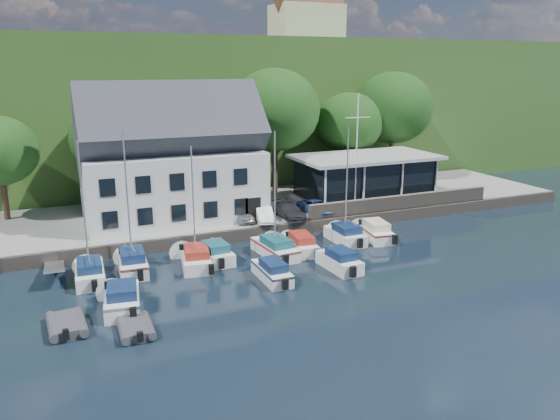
# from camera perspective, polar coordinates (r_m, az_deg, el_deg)

# --- Properties ---
(ground) EXTENTS (180.00, 180.00, 0.00)m
(ground) POSITION_cam_1_polar(r_m,az_deg,el_deg) (34.19, 6.97, -7.99)
(ground) COLOR black
(ground) RESTS_ON ground
(quay) EXTENTS (60.00, 13.00, 1.00)m
(quay) POSITION_cam_1_polar(r_m,az_deg,el_deg) (49.11, -3.19, -0.12)
(quay) COLOR gray
(quay) RESTS_ON ground
(quay_face) EXTENTS (60.00, 0.30, 1.00)m
(quay_face) POSITION_cam_1_polar(r_m,az_deg,el_deg) (43.29, -0.25, -2.19)
(quay_face) COLOR #60574D
(quay_face) RESTS_ON ground
(hillside) EXTENTS (160.00, 75.00, 16.00)m
(hillside) POSITION_cam_1_polar(r_m,az_deg,el_deg) (90.72, -13.08, 11.27)
(hillside) COLOR #2F521E
(hillside) RESTS_ON ground
(field_patch) EXTENTS (50.00, 30.00, 0.30)m
(field_patch) POSITION_cam_1_polar(r_m,az_deg,el_deg) (100.10, -9.53, 16.43)
(field_patch) COLOR #596432
(field_patch) RESTS_ON hillside
(farmhouse) EXTENTS (10.40, 7.00, 8.20)m
(farmhouse) POSITION_cam_1_polar(r_m,az_deg,el_deg) (88.06, 2.78, 19.41)
(farmhouse) COLOR beige
(farmhouse) RESTS_ON hillside
(harbor_building) EXTENTS (14.40, 8.20, 8.70)m
(harbor_building) POSITION_cam_1_polar(r_m,az_deg,el_deg) (45.26, -11.23, 4.61)
(harbor_building) COLOR silver
(harbor_building) RESTS_ON quay
(club_pavilion) EXTENTS (13.20, 7.20, 4.10)m
(club_pavilion) POSITION_cam_1_polar(r_m,az_deg,el_deg) (51.91, 8.86, 3.44)
(club_pavilion) COLOR black
(club_pavilion) RESTS_ON quay
(seawall) EXTENTS (18.00, 0.50, 1.20)m
(seawall) POSITION_cam_1_polar(r_m,az_deg,el_deg) (49.05, 12.60, 0.84)
(seawall) COLOR #60574D
(seawall) RESTS_ON quay
(gangway) EXTENTS (1.20, 6.00, 1.40)m
(gangway) POSITION_cam_1_polar(r_m,az_deg,el_deg) (38.51, -22.42, -6.38)
(gangway) COLOR #BABABF
(gangway) RESTS_ON ground
(car_silver) EXTENTS (1.36, 3.31, 1.12)m
(car_silver) POSITION_cam_1_polar(r_m,az_deg,el_deg) (44.16, -4.01, -0.44)
(car_silver) COLOR #AFAFB4
(car_silver) RESTS_ON quay
(car_white) EXTENTS (2.08, 3.84, 1.20)m
(car_white) POSITION_cam_1_polar(r_m,az_deg,el_deg) (44.01, -1.70, -0.41)
(car_white) COLOR white
(car_white) RESTS_ON quay
(car_dgrey) EXTENTS (1.72, 4.11, 1.19)m
(car_dgrey) POSITION_cam_1_polar(r_m,az_deg,el_deg) (45.00, 0.99, -0.07)
(car_dgrey) COLOR #2A2A2F
(car_dgrey) RESTS_ON quay
(car_blue) EXTENTS (2.00, 3.65, 1.18)m
(car_blue) POSITION_cam_1_polar(r_m,az_deg,el_deg) (46.50, 3.85, 0.39)
(car_blue) COLOR navy
(car_blue) RESTS_ON quay
(flagpole) EXTENTS (2.38, 0.20, 9.93)m
(flagpole) POSITION_cam_1_polar(r_m,az_deg,el_deg) (47.41, 8.00, 5.96)
(flagpole) COLOR silver
(flagpole) RESTS_ON quay
(tree_0) EXTENTS (6.16, 6.16, 8.42)m
(tree_0) POSITION_cam_1_polar(r_m,az_deg,el_deg) (49.16, -27.13, 3.88)
(tree_0) COLOR black
(tree_0) RESTS_ON quay
(tree_1) EXTENTS (6.50, 6.50, 8.89)m
(tree_1) POSITION_cam_1_polar(r_m,az_deg,el_deg) (50.37, -17.40, 5.35)
(tree_1) COLOR black
(tree_1) RESTS_ON quay
(tree_2) EXTENTS (7.42, 7.42, 10.14)m
(tree_2) POSITION_cam_1_polar(r_m,az_deg,el_deg) (50.78, -8.07, 6.68)
(tree_2) COLOR black
(tree_2) RESTS_ON quay
(tree_3) EXTENTS (8.77, 8.77, 11.99)m
(tree_3) POSITION_cam_1_polar(r_m,az_deg,el_deg) (53.36, -0.54, 8.22)
(tree_3) COLOR black
(tree_3) RESTS_ON quay
(tree_4) EXTENTS (6.98, 6.98, 9.55)m
(tree_4) POSITION_cam_1_polar(r_m,az_deg,el_deg) (57.58, 7.18, 7.38)
(tree_4) COLOR black
(tree_4) RESTS_ON quay
(tree_5) EXTENTS (8.48, 8.48, 11.59)m
(tree_5) POSITION_cam_1_polar(r_m,az_deg,el_deg) (60.71, 11.63, 8.55)
(tree_5) COLOR black
(tree_5) RESTS_ON quay
(boat_r1_0) EXTENTS (2.15, 6.05, 8.79)m
(boat_r1_0) POSITION_cam_1_polar(r_m,az_deg,el_deg) (35.52, -19.79, -0.41)
(boat_r1_0) COLOR white
(boat_r1_0) RESTS_ON ground
(boat_r1_1) EXTENTS (2.30, 6.29, 9.47)m
(boat_r1_1) POSITION_cam_1_polar(r_m,az_deg,el_deg) (36.28, -15.62, 0.80)
(boat_r1_1) COLOR white
(boat_r1_1) RESTS_ON ground
(boat_r1_2) EXTENTS (3.05, 6.63, 8.49)m
(boat_r1_2) POSITION_cam_1_polar(r_m,az_deg,el_deg) (36.55, -9.04, 0.49)
(boat_r1_2) COLOR white
(boat_r1_2) RESTS_ON ground
(boat_r1_3) EXTENTS (2.23, 5.32, 1.43)m
(boat_r1_3) POSITION_cam_1_polar(r_m,az_deg,el_deg) (38.22, -6.80, -4.32)
(boat_r1_3) COLOR white
(boat_r1_3) RESTS_ON ground
(boat_r1_4) EXTENTS (2.56, 6.62, 8.71)m
(boat_r1_4) POSITION_cam_1_polar(r_m,az_deg,el_deg) (38.05, -0.54, 1.42)
(boat_r1_4) COLOR white
(boat_r1_4) RESTS_ON ground
(boat_r1_5) EXTENTS (2.39, 6.22, 1.36)m
(boat_r1_5) POSITION_cam_1_polar(r_m,az_deg,el_deg) (40.06, 2.13, -3.36)
(boat_r1_5) COLOR white
(boat_r1_5) RESTS_ON ground
(boat_r1_6) EXTENTS (2.09, 5.65, 8.84)m
(boat_r1_6) POSITION_cam_1_polar(r_m,az_deg,el_deg) (41.35, 6.99, 2.50)
(boat_r1_6) COLOR white
(boat_r1_6) RESTS_ON ground
(boat_r1_7) EXTENTS (2.78, 6.32, 1.49)m
(boat_r1_7) POSITION_cam_1_polar(r_m,az_deg,el_deg) (43.44, 9.81, -2.01)
(boat_r1_7) COLOR white
(boat_r1_7) RESTS_ON ground
(boat_r2_0) EXTENTS (2.78, 5.77, 1.54)m
(boat_r2_0) POSITION_cam_1_polar(r_m,az_deg,el_deg) (31.96, -16.18, -8.69)
(boat_r2_0) COLOR white
(boat_r2_0) RESTS_ON ground
(boat_r2_2) EXTENTS (1.58, 5.59, 1.35)m
(boat_r2_2) POSITION_cam_1_polar(r_m,az_deg,el_deg) (34.79, -0.86, -6.26)
(boat_r2_2) COLOR white
(boat_r2_2) RESTS_ON ground
(boat_r2_3) EXTENTS (2.06, 5.44, 1.45)m
(boat_r2_3) POSITION_cam_1_polar(r_m,az_deg,el_deg) (36.74, 6.21, -5.09)
(boat_r2_3) COLOR white
(boat_r2_3) RESTS_ON ground
(dinghy_0) EXTENTS (2.11, 3.32, 0.75)m
(dinghy_0) POSITION_cam_1_polar(r_m,az_deg,el_deg) (30.73, -21.40, -10.95)
(dinghy_0) COLOR #3A3A40
(dinghy_0) RESTS_ON ground
(dinghy_1) EXTENTS (1.82, 2.99, 0.69)m
(dinghy_1) POSITION_cam_1_polar(r_m,az_deg,el_deg) (29.37, -14.88, -11.68)
(dinghy_1) COLOR #3A3A40
(dinghy_1) RESTS_ON ground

